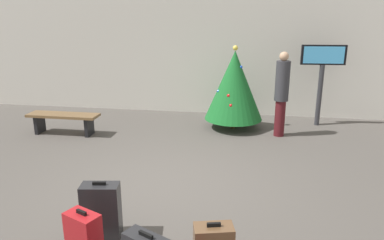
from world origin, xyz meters
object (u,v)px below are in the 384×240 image
Objects in this scene: flight_info_kiosk at (322,69)px; suitcase_8 at (101,211)px; waiting_bench at (64,119)px; holiday_tree at (234,85)px; traveller_0 at (282,92)px.

flight_info_kiosk is 6.45m from suitcase_8.
flight_info_kiosk is 6.23m from waiting_bench.
holiday_tree is 4.04m from waiting_bench.
flight_info_kiosk is at bearing 16.07° from holiday_tree.
flight_info_kiosk is at bearing 45.36° from traveller_0.
waiting_bench is 4.99m from traveller_0.
traveller_0 is (-1.01, -1.02, -0.40)m from flight_info_kiosk.
waiting_bench is 4.41m from suitcase_8.
suitcase_8 is (-2.43, -4.33, -0.67)m from traveller_0.
waiting_bench is 0.86× the size of traveller_0.
waiting_bench is (-5.91, -1.69, -1.05)m from flight_info_kiosk.
traveller_0 reaches higher than suitcase_8.
suitcase_8 is at bearing -55.99° from waiting_bench.
suitcase_8 is (2.47, -3.66, -0.02)m from waiting_bench.
flight_info_kiosk is (2.07, 0.60, 0.36)m from holiday_tree.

